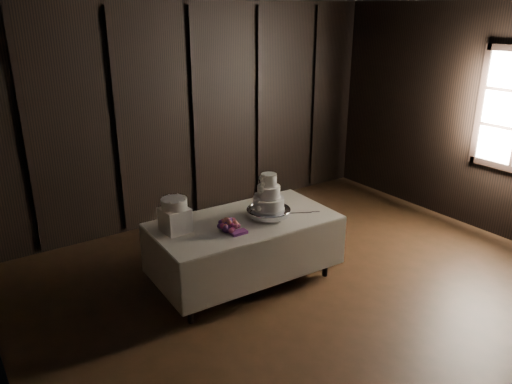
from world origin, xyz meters
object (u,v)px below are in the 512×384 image
object	(u,v)px
wedding_cake	(267,196)
box_pedestal	(175,220)
small_cake	(174,204)
display_table	(245,249)
bouquet	(228,226)
cake_stand	(269,213)

from	to	relation	value
wedding_cake	box_pedestal	bearing A→B (deg)	162.20
wedding_cake	small_cake	size ratio (longest dim) A/B	1.54
display_table	wedding_cake	world-z (taller)	wedding_cake
wedding_cake	small_cake	xyz separation A→B (m)	(-0.97, 0.25, 0.05)
small_cake	display_table	bearing A→B (deg)	-12.48
bouquet	small_cake	distance (m)	0.59
wedding_cake	box_pedestal	world-z (taller)	wedding_cake
bouquet	box_pedestal	distance (m)	0.54
cake_stand	wedding_cake	size ratio (longest dim) A/B	1.20
display_table	bouquet	xyz separation A→B (m)	(-0.29, -0.14, 0.40)
cake_stand	bouquet	xyz separation A→B (m)	(-0.56, -0.06, 0.01)
cake_stand	small_cake	xyz separation A→B (m)	(-1.00, 0.24, 0.26)
display_table	bouquet	size ratio (longest dim) A/B	5.38
cake_stand	box_pedestal	size ratio (longest dim) A/B	1.86
display_table	box_pedestal	distance (m)	0.89
small_cake	wedding_cake	bearing A→B (deg)	-14.64
wedding_cake	bouquet	xyz separation A→B (m)	(-0.53, -0.05, -0.19)
display_table	wedding_cake	distance (m)	0.64
cake_stand	box_pedestal	xyz separation A→B (m)	(-1.00, 0.24, 0.08)
wedding_cake	box_pedestal	distance (m)	1.01
small_cake	bouquet	bearing A→B (deg)	-34.15
cake_stand	small_cake	distance (m)	1.06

